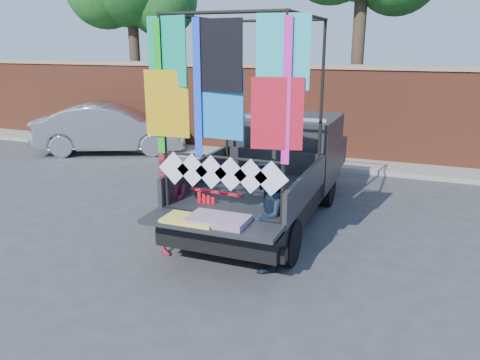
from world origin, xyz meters
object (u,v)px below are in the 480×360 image
(woman, at_px, (171,202))
(man, at_px, (266,216))
(pickup_truck, at_px, (279,166))
(sedan, at_px, (112,128))

(woman, bearing_deg, man, -74.57)
(woman, bearing_deg, pickup_truck, -5.36)
(pickup_truck, height_order, man, pickup_truck)
(pickup_truck, xyz_separation_m, woman, (-0.98, -2.45, -0.08))
(pickup_truck, bearing_deg, man, -77.44)
(pickup_truck, height_order, woman, pickup_truck)
(pickup_truck, distance_m, sedan, 6.85)
(woman, bearing_deg, sedan, 59.38)
(sedan, bearing_deg, pickup_truck, -141.41)
(sedan, relative_size, woman, 2.70)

